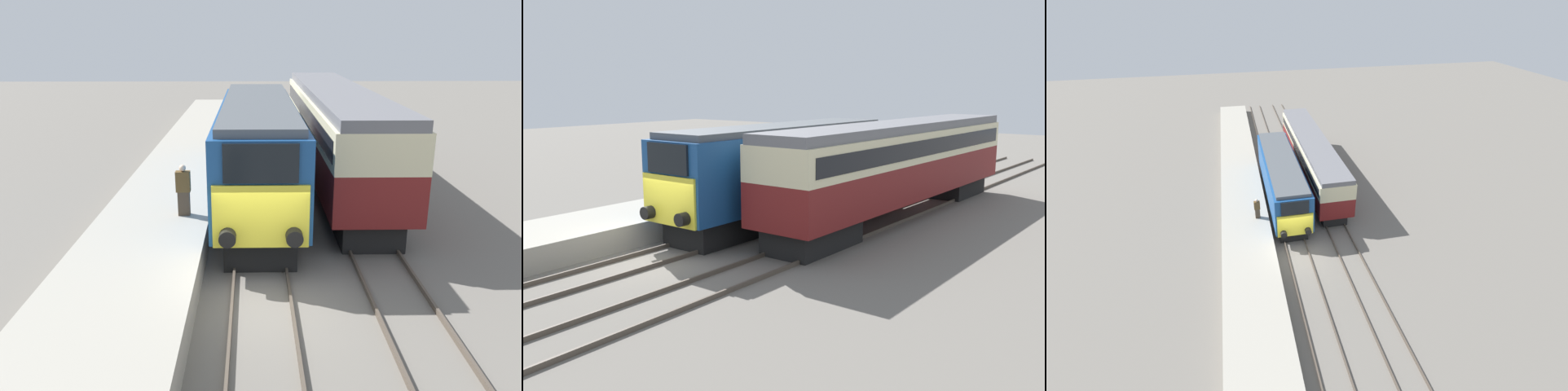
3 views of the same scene
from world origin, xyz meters
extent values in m
plane|color=slate|center=(0.00, 0.00, 0.00)|extent=(120.00, 120.00, 0.00)
cube|color=#9E998C|center=(-3.30, 8.00, 0.42)|extent=(3.50, 50.00, 0.85)
cube|color=#4C4238|center=(-0.72, 5.00, 0.07)|extent=(0.07, 60.00, 0.14)
cube|color=#4C4238|center=(0.72, 5.00, 0.07)|extent=(0.07, 60.00, 0.14)
cube|color=#4C4238|center=(2.68, 5.00, 0.07)|extent=(0.07, 60.00, 0.14)
cube|color=#4C4238|center=(4.12, 5.00, 0.07)|extent=(0.07, 60.00, 0.14)
cube|color=black|center=(0.00, 3.58, 0.50)|extent=(2.03, 4.00, 1.00)
cube|color=black|center=(0.00, 10.80, 0.50)|extent=(2.03, 4.00, 1.00)
cube|color=navy|center=(0.00, 7.19, 2.39)|extent=(2.70, 12.22, 2.78)
cube|color=yellow|center=(0.00, 1.04, 1.84)|extent=(2.48, 0.10, 1.67)
cube|color=black|center=(0.00, 1.04, 3.23)|extent=(1.89, 0.10, 1.00)
cube|color=#4C5156|center=(0.00, 7.19, 3.90)|extent=(2.38, 11.73, 0.24)
cylinder|color=black|center=(-0.85, 0.83, 1.35)|extent=(0.44, 0.35, 0.44)
cylinder|color=black|center=(0.85, 0.83, 1.35)|extent=(0.44, 0.35, 0.44)
cube|color=black|center=(3.40, 4.52, 0.47)|extent=(1.89, 3.60, 0.95)
cube|color=black|center=(3.40, 17.42, 0.47)|extent=(1.89, 3.60, 0.95)
cube|color=maroon|center=(3.40, 10.97, 1.72)|extent=(2.70, 17.30, 1.55)
cube|color=beige|center=(3.40, 10.97, 3.11)|extent=(2.71, 17.30, 1.22)
cube|color=black|center=(3.40, 10.97, 3.11)|extent=(2.75, 16.61, 0.67)
cube|color=slate|center=(3.40, 10.97, 3.89)|extent=(2.48, 17.30, 0.36)
cube|color=#473828|center=(-2.35, 3.95, 1.23)|extent=(0.36, 0.24, 0.77)
cube|color=brown|center=(-2.35, 3.95, 1.94)|extent=(0.44, 0.26, 0.64)
sphere|color=beige|center=(-2.35, 3.95, 2.36)|extent=(0.21, 0.21, 0.21)
camera|label=1|loc=(-0.21, -11.10, 6.29)|focal=35.00mm
camera|label=2|loc=(14.53, -11.57, 5.55)|focal=40.00mm
camera|label=3|loc=(-3.29, -17.97, 15.87)|focal=24.00mm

